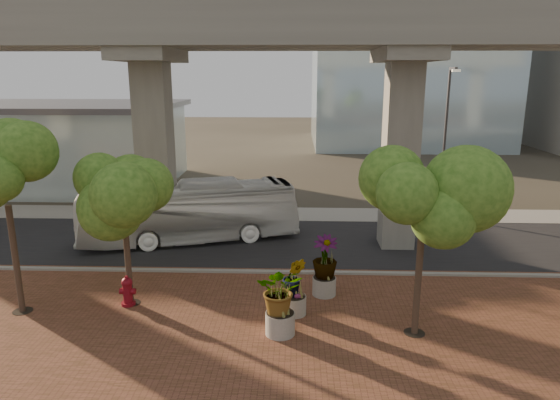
{
  "coord_description": "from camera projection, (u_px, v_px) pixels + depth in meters",
  "views": [
    {
      "loc": [
        1.03,
        -22.18,
        8.41
      ],
      "look_at": [
        0.22,
        0.5,
        2.69
      ],
      "focal_mm": 32.0,
      "sensor_mm": 36.0,
      "label": 1
    }
  ],
  "objects": [
    {
      "name": "transit_viaduct",
      "position": [
        277.0,
        99.0,
        23.75
      ],
      "size": [
        72.0,
        5.6,
        12.4
      ],
      "color": "gray",
      "rests_on": "ground"
    },
    {
      "name": "planter_front",
      "position": [
        280.0,
        293.0,
        16.2
      ],
      "size": [
        2.17,
        2.17,
        2.39
      ],
      "color": "gray",
      "rests_on": "ground"
    },
    {
      "name": "brick_plaza",
      "position": [
        264.0,
        346.0,
        15.83
      ],
      "size": [
        70.0,
        13.0,
        0.06
      ],
      "primitive_type": "cube",
      "color": "brown",
      "rests_on": "ground"
    },
    {
      "name": "asphalt_road",
      "position": [
        277.0,
        243.0,
        25.52
      ],
      "size": [
        90.0,
        8.0,
        0.04
      ],
      "primitive_type": "cube",
      "color": "black",
      "rests_on": "ground"
    },
    {
      "name": "planter_right",
      "position": [
        325.0,
        260.0,
        19.15
      ],
      "size": [
        2.24,
        2.24,
        2.4
      ],
      "color": "#A49E94",
      "rests_on": "ground"
    },
    {
      "name": "street_tree_near_east",
      "position": [
        425.0,
        189.0,
        15.41
      ],
      "size": [
        4.3,
        4.3,
        6.89
      ],
      "color": "#4F3C2D",
      "rests_on": "ground"
    },
    {
      "name": "ground",
      "position": [
        275.0,
        258.0,
        23.59
      ],
      "size": [
        160.0,
        160.0,
        0.0
      ],
      "primitive_type": "plane",
      "color": "#322E24",
      "rests_on": "ground"
    },
    {
      "name": "far_sidewalk",
      "position": [
        281.0,
        214.0,
        30.85
      ],
      "size": [
        90.0,
        3.0,
        0.06
      ],
      "primitive_type": "cube",
      "color": "gray",
      "rests_on": "ground"
    },
    {
      "name": "streetlamp_west",
      "position": [
        147.0,
        145.0,
        30.0
      ],
      "size": [
        0.36,
        1.06,
        7.31
      ],
      "color": "#323237",
      "rests_on": "ground"
    },
    {
      "name": "street_tree_far_west",
      "position": [
        4.0,
        177.0,
        16.92
      ],
      "size": [
        3.44,
        3.44,
        6.56
      ],
      "color": "#4F3C2D",
      "rests_on": "ground"
    },
    {
      "name": "curb_strip",
      "position": [
        273.0,
        272.0,
        21.63
      ],
      "size": [
        70.0,
        0.25,
        0.16
      ],
      "primitive_type": "cube",
      "color": "gray",
      "rests_on": "ground"
    },
    {
      "name": "fire_hydrant",
      "position": [
        128.0,
        291.0,
        18.5
      ],
      "size": [
        0.58,
        0.52,
        1.15
      ],
      "color": "maroon",
      "rests_on": "ground"
    },
    {
      "name": "planter_left",
      "position": [
        294.0,
        280.0,
        17.62
      ],
      "size": [
        1.96,
        1.96,
        2.16
      ],
      "color": "#A29C92",
      "rests_on": "ground"
    },
    {
      "name": "streetlamp_east",
      "position": [
        446.0,
        133.0,
        28.98
      ],
      "size": [
        0.43,
        1.27,
        8.78
      ],
      "color": "#313136",
      "rests_on": "ground"
    },
    {
      "name": "station_pavilion",
      "position": [
        29.0,
        143.0,
        39.01
      ],
      "size": [
        23.0,
        13.0,
        6.3
      ],
      "color": "silver",
      "rests_on": "ground"
    },
    {
      "name": "transit_bus",
      "position": [
        190.0,
        212.0,
        25.6
      ],
      "size": [
        11.32,
        5.57,
        3.08
      ],
      "primitive_type": "imported",
      "rotation": [
        0.0,
        0.0,
        1.85
      ],
      "color": "white",
      "rests_on": "ground"
    },
    {
      "name": "street_tree_near_west",
      "position": [
        122.0,
        191.0,
        17.72
      ],
      "size": [
        3.52,
        3.52,
        5.96
      ],
      "color": "#4F3C2D",
      "rests_on": "ground"
    }
  ]
}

